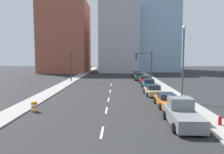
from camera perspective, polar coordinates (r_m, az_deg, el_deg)
The scene contains 22 objects.
sidewalk_left at distance 53.24m, azimuth -9.02°, elevation -0.04°, with size 2.37×89.28×0.13m.
sidewalk_right at distance 52.90m, azimuth 9.60°, elevation -0.09°, with size 2.37×89.28×0.13m.
lane_stripe_at_7m at distance 15.67m, azimuth -2.62°, elevation -14.20°, with size 0.16×2.40×0.01m, color beige.
lane_stripe_at_13m at distance 21.45m, azimuth -1.47°, elevation -8.69°, with size 0.16×2.40×0.01m, color beige.
lane_stripe_at_18m at distance 26.50m, azimuth -0.90°, elevation -5.90°, with size 0.16×2.40×0.01m, color beige.
lane_stripe_at_25m at distance 32.48m, azimuth -0.46°, elevation -3.74°, with size 0.16×2.40×0.01m, color beige.
lane_stripe_at_32m at distance 39.66m, azimuth -0.12°, elevation -2.02°, with size 0.16×2.40×0.01m, color beige.
building_brick_left at distance 71.84m, azimuth -12.03°, elevation 10.07°, with size 14.00×16.00×21.90m.
building_office_center at distance 73.88m, azimuth 1.74°, elevation 9.78°, with size 12.00×20.00×21.15m.
building_glass_right at distance 79.81m, azimuth 11.28°, elevation 14.74°, with size 13.00×20.00×36.02m.
traffic_signal_left at distance 44.75m, azimuth -9.53°, elevation 3.80°, with size 3.39×0.35×6.14m.
traffic_signal_right at distance 44.34m, azimuth 9.14°, elevation 3.79°, with size 3.39×0.35×6.14m.
traffic_barrel at distance 22.11m, azimuth -19.65°, elevation -7.34°, with size 0.56×0.56×0.95m.
street_lamp at distance 25.97m, azimuth 18.09°, elevation 4.65°, with size 0.44×0.44×8.63m.
fire_hydrant at distance 18.53m, azimuth 26.37°, elevation -10.31°, with size 0.26×0.26×0.84m.
pickup_truck_gray at distance 17.82m, azimuth 17.87°, elevation -9.25°, with size 2.38×5.35×2.01m.
sedan_orange at distance 23.63m, azimuth 13.99°, elevation -5.93°, with size 2.11×4.52×1.39m.
sedan_tan at distance 29.84m, azimuth 10.66°, elevation -3.44°, with size 2.27×4.41×1.41m.
sedan_teal at distance 35.96m, azimuth 9.54°, elevation -1.80°, with size 2.14×4.25×1.51m.
sedan_red at distance 42.22m, azimuth 8.62°, elevation -0.74°, with size 2.29×4.38×1.39m.
sedan_green at distance 47.50m, azimuth 7.08°, elevation 0.06°, with size 2.19×4.47×1.53m.
sedan_brown at distance 54.03m, azimuth 6.57°, elevation 0.73°, with size 2.27×4.73×1.47m.
Camera 1 is at (1.06, -7.46, 5.34)m, focal length 35.00 mm.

